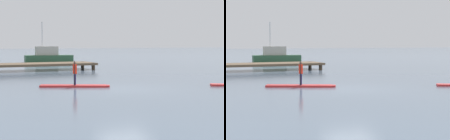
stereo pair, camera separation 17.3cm
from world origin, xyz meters
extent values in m
plane|color=slate|center=(0.00, 0.00, 0.00)|extent=(240.00, 240.00, 0.00)
cube|color=red|center=(-1.96, 1.80, 0.05)|extent=(3.28, 1.96, 0.10)
cube|color=red|center=(-0.40, 1.07, 0.05)|extent=(0.40, 0.48, 0.09)
cylinder|color=#19194C|center=(-1.83, 1.88, 0.38)|extent=(0.09, 0.09, 0.57)
cylinder|color=#19194C|center=(-1.93, 1.66, 0.38)|extent=(0.09, 0.09, 0.57)
cylinder|color=red|center=(-1.88, 1.77, 0.90)|extent=(0.28, 0.28, 0.47)
sphere|color=#8C664C|center=(-1.88, 1.77, 1.22)|extent=(0.14, 0.14, 0.14)
cylinder|color=black|center=(-1.96, 1.61, 0.71)|extent=(0.03, 0.03, 1.22)
cube|color=black|center=(-1.96, 1.61, 0.19)|extent=(0.09, 0.14, 0.18)
cube|color=#2D5638|center=(3.94, 26.92, 0.39)|extent=(5.44, 2.26, 0.78)
cube|color=#B2AD9E|center=(3.71, 26.95, 1.28)|extent=(2.57, 1.38, 0.99)
cylinder|color=silver|center=(3.22, 27.00, 3.14)|extent=(0.12, 0.12, 2.73)
cube|color=brown|center=(-2.32, 14.34, 0.48)|extent=(12.67, 3.07, 0.18)
cylinder|color=#473828|center=(3.72, 13.11, 0.28)|extent=(0.28, 0.28, 0.57)
cylinder|color=#473828|center=(3.72, 15.57, 0.28)|extent=(0.28, 0.28, 0.57)
camera|label=1|loc=(-8.74, -17.61, 2.27)|focal=65.51mm
camera|label=2|loc=(-8.58, -17.68, 2.27)|focal=65.51mm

